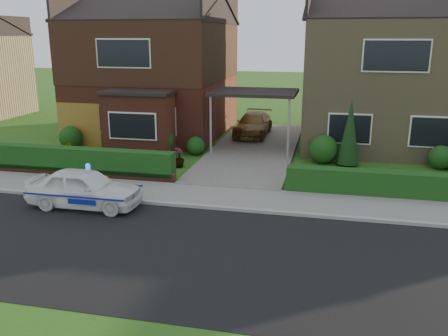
# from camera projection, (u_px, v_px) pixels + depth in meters

# --- Properties ---
(ground) EXTENTS (120.00, 120.00, 0.00)m
(ground) POSITION_uv_depth(u_px,v_px,m) (183.00, 252.00, 11.77)
(ground) COLOR #245416
(ground) RESTS_ON ground
(road) EXTENTS (60.00, 6.00, 0.02)m
(road) POSITION_uv_depth(u_px,v_px,m) (183.00, 252.00, 11.77)
(road) COLOR black
(road) RESTS_ON ground
(kerb) EXTENTS (60.00, 0.16, 0.12)m
(kerb) POSITION_uv_depth(u_px,v_px,m) (213.00, 208.00, 14.62)
(kerb) COLOR #9E9993
(kerb) RESTS_ON ground
(sidewalk) EXTENTS (60.00, 2.00, 0.10)m
(sidewalk) POSITION_uv_depth(u_px,v_px,m) (220.00, 197.00, 15.61)
(sidewalk) COLOR slate
(sidewalk) RESTS_ON ground
(driveway) EXTENTS (3.80, 12.00, 0.12)m
(driveway) POSITION_uv_depth(u_px,v_px,m) (254.00, 149.00, 22.09)
(driveway) COLOR #666059
(driveway) RESTS_ON ground
(house_left) EXTENTS (7.50, 9.53, 7.25)m
(house_left) POSITION_uv_depth(u_px,v_px,m) (155.00, 62.00, 25.00)
(house_left) COLOR brown
(house_left) RESTS_ON ground
(house_right) EXTENTS (7.50, 8.06, 7.25)m
(house_right) POSITION_uv_depth(u_px,v_px,m) (384.00, 68.00, 22.71)
(house_right) COLOR #927F59
(house_right) RESTS_ON ground
(carport_link) EXTENTS (3.80, 3.00, 2.77)m
(carport_link) POSITION_uv_depth(u_px,v_px,m) (254.00, 93.00, 21.34)
(carport_link) COLOR black
(carport_link) RESTS_ON ground
(garage_door) EXTENTS (2.20, 0.10, 2.10)m
(garage_door) POSITION_uv_depth(u_px,v_px,m) (80.00, 125.00, 22.57)
(garage_door) COLOR brown
(garage_door) RESTS_ON ground
(dwarf_wall) EXTENTS (7.70, 0.25, 0.36)m
(dwarf_wall) POSITION_uv_depth(u_px,v_px,m) (78.00, 173.00, 17.91)
(dwarf_wall) COLOR brown
(dwarf_wall) RESTS_ON ground
(hedge_left) EXTENTS (7.50, 0.55, 0.90)m
(hedge_left) POSITION_uv_depth(u_px,v_px,m) (81.00, 176.00, 18.10)
(hedge_left) COLOR #103410
(hedge_left) RESTS_ON ground
(hedge_right) EXTENTS (7.50, 0.55, 0.80)m
(hedge_right) POSITION_uv_depth(u_px,v_px,m) (400.00, 199.00, 15.58)
(hedge_right) COLOR #103410
(hedge_right) RESTS_ON ground
(shrub_left_far) EXTENTS (1.08, 1.08, 1.08)m
(shrub_left_far) POSITION_uv_depth(u_px,v_px,m) (71.00, 137.00, 22.33)
(shrub_left_far) COLOR #103410
(shrub_left_far) RESTS_ON ground
(shrub_left_mid) EXTENTS (1.32, 1.32, 1.32)m
(shrub_left_mid) POSITION_uv_depth(u_px,v_px,m) (159.00, 140.00, 21.16)
(shrub_left_mid) COLOR #103410
(shrub_left_mid) RESTS_ON ground
(shrub_left_near) EXTENTS (0.84, 0.84, 0.84)m
(shrub_left_near) POSITION_uv_depth(u_px,v_px,m) (196.00, 146.00, 21.17)
(shrub_left_near) COLOR #103410
(shrub_left_near) RESTS_ON ground
(shrub_right_near) EXTENTS (1.20, 1.20, 1.20)m
(shrub_right_near) POSITION_uv_depth(u_px,v_px,m) (323.00, 149.00, 19.77)
(shrub_right_near) COLOR #103410
(shrub_right_near) RESTS_ON ground
(shrub_right_mid) EXTENTS (0.96, 0.96, 0.96)m
(shrub_right_mid) POSITION_uv_depth(u_px,v_px,m) (441.00, 157.00, 18.93)
(shrub_right_mid) COLOR #103410
(shrub_right_mid) RESTS_ON ground
(conifer_a) EXTENTS (0.90, 0.90, 2.60)m
(conifer_a) POSITION_uv_depth(u_px,v_px,m) (349.00, 135.00, 19.18)
(conifer_a) COLOR black
(conifer_a) RESTS_ON ground
(police_car) EXTENTS (3.28, 3.57, 1.38)m
(police_car) POSITION_uv_depth(u_px,v_px,m) (84.00, 189.00, 14.68)
(police_car) COLOR white
(police_car) RESTS_ON ground
(driveway_car) EXTENTS (1.68, 3.99, 1.15)m
(driveway_car) POSITION_uv_depth(u_px,v_px,m) (253.00, 124.00, 24.76)
(driveway_car) COLOR brown
(driveway_car) RESTS_ON driveway
(potted_plant_a) EXTENTS (0.42, 0.30, 0.74)m
(potted_plant_a) POSITION_uv_depth(u_px,v_px,m) (113.00, 165.00, 18.29)
(potted_plant_a) COLOR gray
(potted_plant_a) RESTS_ON ground
(potted_plant_b) EXTENTS (0.47, 0.43, 0.72)m
(potted_plant_b) POSITION_uv_depth(u_px,v_px,m) (67.00, 151.00, 20.55)
(potted_plant_b) COLOR gray
(potted_plant_b) RESTS_ON ground
(potted_plant_c) EXTENTS (0.55, 0.55, 0.80)m
(potted_plant_c) POSITION_uv_depth(u_px,v_px,m) (179.00, 158.00, 19.18)
(potted_plant_c) COLOR gray
(potted_plant_c) RESTS_ON ground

